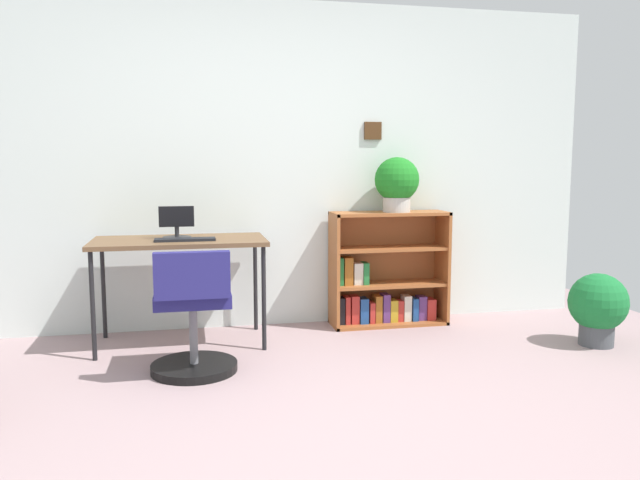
{
  "coord_description": "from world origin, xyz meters",
  "views": [
    {
      "loc": [
        -0.57,
        -2.64,
        1.26
      ],
      "look_at": [
        0.29,
        1.4,
        0.74
      ],
      "focal_mm": 35.06,
      "sensor_mm": 36.0,
      "label": 1
    }
  ],
  "objects_px": {
    "keyboard": "(185,240)",
    "monitor": "(177,224)",
    "office_chair": "(193,319)",
    "potted_plant_floor": "(598,306)",
    "bookshelf_low": "(385,276)",
    "desk": "(180,247)",
    "potted_plant_on_shelf": "(397,182)"
  },
  "relations": [
    {
      "from": "keyboard",
      "to": "monitor",
      "type": "bearing_deg",
      "value": 110.05
    },
    {
      "from": "keyboard",
      "to": "office_chair",
      "type": "distance_m",
      "value": 0.69
    },
    {
      "from": "potted_plant_floor",
      "to": "office_chair",
      "type": "bearing_deg",
      "value": -179.42
    },
    {
      "from": "office_chair",
      "to": "potted_plant_floor",
      "type": "relative_size",
      "value": 1.53
    },
    {
      "from": "bookshelf_low",
      "to": "potted_plant_floor",
      "type": "distance_m",
      "value": 1.53
    },
    {
      "from": "monitor",
      "to": "desk",
      "type": "bearing_deg",
      "value": -68.25
    },
    {
      "from": "bookshelf_low",
      "to": "potted_plant_on_shelf",
      "type": "bearing_deg",
      "value": -36.8
    },
    {
      "from": "monitor",
      "to": "potted_plant_floor",
      "type": "height_order",
      "value": "monitor"
    },
    {
      "from": "keyboard",
      "to": "office_chair",
      "type": "height_order",
      "value": "office_chair"
    },
    {
      "from": "monitor",
      "to": "potted_plant_floor",
      "type": "xyz_separation_m",
      "value": [
        2.82,
        -0.67,
        -0.56
      ]
    },
    {
      "from": "monitor",
      "to": "potted_plant_floor",
      "type": "distance_m",
      "value": 2.95
    },
    {
      "from": "keyboard",
      "to": "bookshelf_low",
      "type": "bearing_deg",
      "value": 13.15
    },
    {
      "from": "office_chair",
      "to": "potted_plant_on_shelf",
      "type": "distance_m",
      "value": 1.93
    },
    {
      "from": "desk",
      "to": "potted_plant_floor",
      "type": "bearing_deg",
      "value": -12.73
    },
    {
      "from": "keyboard",
      "to": "potted_plant_on_shelf",
      "type": "xyz_separation_m",
      "value": [
        1.58,
        0.3,
        0.36
      ]
    },
    {
      "from": "keyboard",
      "to": "desk",
      "type": "bearing_deg",
      "value": 109.41
    },
    {
      "from": "desk",
      "to": "monitor",
      "type": "bearing_deg",
      "value": 111.75
    },
    {
      "from": "keyboard",
      "to": "potted_plant_floor",
      "type": "xyz_separation_m",
      "value": [
        2.77,
        -0.52,
        -0.47
      ]
    },
    {
      "from": "monitor",
      "to": "office_chair",
      "type": "distance_m",
      "value": 0.87
    },
    {
      "from": "monitor",
      "to": "potted_plant_on_shelf",
      "type": "relative_size",
      "value": 0.57
    },
    {
      "from": "desk",
      "to": "office_chair",
      "type": "height_order",
      "value": "office_chair"
    },
    {
      "from": "keyboard",
      "to": "potted_plant_floor",
      "type": "relative_size",
      "value": 0.79
    },
    {
      "from": "monitor",
      "to": "potted_plant_floor",
      "type": "relative_size",
      "value": 0.47
    },
    {
      "from": "potted_plant_on_shelf",
      "to": "office_chair",
      "type": "bearing_deg",
      "value": -151.12
    },
    {
      "from": "desk",
      "to": "bookshelf_low",
      "type": "height_order",
      "value": "bookshelf_low"
    },
    {
      "from": "office_chair",
      "to": "potted_plant_floor",
      "type": "bearing_deg",
      "value": 0.58
    },
    {
      "from": "monitor",
      "to": "office_chair",
      "type": "bearing_deg",
      "value": -82.52
    },
    {
      "from": "office_chair",
      "to": "potted_plant_on_shelf",
      "type": "relative_size",
      "value": 1.84
    },
    {
      "from": "keyboard",
      "to": "bookshelf_low",
      "type": "relative_size",
      "value": 0.44
    },
    {
      "from": "office_chair",
      "to": "bookshelf_low",
      "type": "xyz_separation_m",
      "value": [
        1.48,
        0.91,
        0.04
      ]
    },
    {
      "from": "desk",
      "to": "bookshelf_low",
      "type": "xyz_separation_m",
      "value": [
        1.55,
        0.24,
        -0.3
      ]
    },
    {
      "from": "desk",
      "to": "office_chair",
      "type": "bearing_deg",
      "value": -83.44
    }
  ]
}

